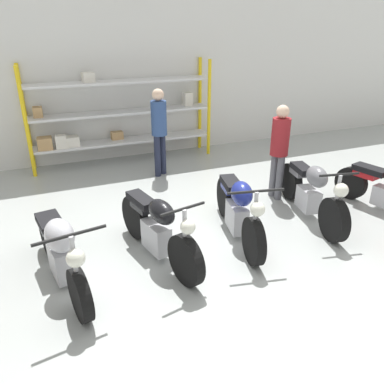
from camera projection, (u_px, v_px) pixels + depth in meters
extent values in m
plane|color=#9EA3A0|center=(202.00, 246.00, 5.46)|extent=(30.00, 30.00, 0.00)
cube|color=silver|center=(123.00, 80.00, 8.59)|extent=(30.00, 0.08, 3.60)
cylinder|color=yellow|center=(26.00, 124.00, 7.56)|extent=(0.08, 0.08, 2.26)
cylinder|color=yellow|center=(209.00, 109.00, 8.98)|extent=(0.08, 0.08, 2.26)
cylinder|color=yellow|center=(26.00, 118.00, 8.02)|extent=(0.08, 0.08, 2.26)
cylinder|color=yellow|center=(200.00, 105.00, 9.44)|extent=(0.08, 0.08, 2.26)
cube|color=silver|center=(125.00, 141.00, 8.76)|extent=(4.08, 0.55, 0.05)
cube|color=silver|center=(122.00, 112.00, 8.49)|extent=(4.08, 0.55, 0.05)
cube|color=silver|center=(120.00, 82.00, 8.22)|extent=(4.08, 0.55, 0.05)
cube|color=silver|center=(88.00, 77.00, 7.97)|extent=(0.26, 0.29, 0.20)
cube|color=silver|center=(61.00, 142.00, 8.09)|extent=(0.24, 0.22, 0.28)
cube|color=tan|center=(117.00, 135.00, 8.76)|extent=(0.27, 0.19, 0.18)
cube|color=silver|center=(71.00, 141.00, 8.24)|extent=(0.35, 0.30, 0.21)
cube|color=tan|center=(38.00, 112.00, 7.88)|extent=(0.20, 0.27, 0.21)
cube|color=silver|center=(187.00, 99.00, 9.03)|extent=(0.22, 0.21, 0.31)
cube|color=tan|center=(45.00, 143.00, 8.02)|extent=(0.31, 0.29, 0.26)
cylinder|color=black|center=(80.00, 295.00, 4.01)|extent=(0.22, 0.62, 0.60)
cylinder|color=black|center=(48.00, 234.00, 5.18)|extent=(0.22, 0.62, 0.60)
cube|color=#ADADB2|center=(61.00, 261.00, 4.64)|extent=(0.31, 0.53, 0.42)
ellipsoid|color=#B7B7BF|center=(59.00, 235.00, 4.33)|extent=(0.41, 0.53, 0.39)
cube|color=black|center=(50.00, 222.00, 4.75)|extent=(0.35, 0.55, 0.10)
cube|color=#B7B7BF|center=(49.00, 225.00, 4.87)|extent=(0.29, 0.39, 0.12)
cylinder|color=#ADADB2|center=(75.00, 266.00, 3.88)|extent=(0.06, 0.06, 0.71)
sphere|color=silver|center=(76.00, 258.00, 3.77)|extent=(0.20, 0.20, 0.20)
cylinder|color=black|center=(70.00, 235.00, 3.76)|extent=(0.74, 0.16, 0.04)
cylinder|color=black|center=(186.00, 260.00, 4.55)|extent=(0.26, 0.67, 0.66)
cylinder|color=black|center=(135.00, 217.00, 5.58)|extent=(0.26, 0.67, 0.66)
cube|color=#ADADB2|center=(156.00, 237.00, 5.12)|extent=(0.32, 0.52, 0.40)
ellipsoid|color=black|center=(161.00, 212.00, 4.81)|extent=(0.36, 0.56, 0.31)
cube|color=black|center=(141.00, 200.00, 5.25)|extent=(0.33, 0.60, 0.10)
cube|color=black|center=(142.00, 205.00, 5.29)|extent=(0.26, 0.43, 0.12)
cylinder|color=#ADADB2|center=(185.00, 235.00, 4.43)|extent=(0.06, 0.06, 0.68)
sphere|color=silver|center=(188.00, 227.00, 4.32)|extent=(0.18, 0.18, 0.18)
cylinder|color=black|center=(183.00, 209.00, 4.32)|extent=(0.59, 0.16, 0.04)
cylinder|color=black|center=(254.00, 241.00, 4.96)|extent=(0.26, 0.67, 0.65)
cylinder|color=black|center=(225.00, 197.00, 6.25)|extent=(0.26, 0.67, 0.65)
cube|color=#ADADB2|center=(237.00, 217.00, 5.66)|extent=(0.32, 0.53, 0.41)
ellipsoid|color=navy|center=(242.00, 194.00, 5.32)|extent=(0.38, 0.51, 0.34)
cube|color=black|center=(231.00, 183.00, 5.81)|extent=(0.35, 0.58, 0.10)
cube|color=navy|center=(230.00, 187.00, 5.90)|extent=(0.28, 0.42, 0.12)
cylinder|color=#ADADB2|center=(255.00, 217.00, 4.84)|extent=(0.06, 0.06, 0.70)
sphere|color=silver|center=(258.00, 209.00, 4.72)|extent=(0.19, 0.19, 0.19)
cylinder|color=black|center=(256.00, 191.00, 4.72)|extent=(0.74, 0.19, 0.04)
cylinder|color=black|center=(334.00, 220.00, 5.50)|extent=(0.28, 0.68, 0.67)
cylinder|color=black|center=(291.00, 181.00, 6.87)|extent=(0.28, 0.68, 0.67)
cube|color=#ADADB2|center=(308.00, 199.00, 6.24)|extent=(0.35, 0.48, 0.36)
ellipsoid|color=slate|center=(317.00, 177.00, 5.90)|extent=(0.37, 0.53, 0.33)
cube|color=black|center=(302.00, 169.00, 6.38)|extent=(0.33, 0.54, 0.10)
cube|color=slate|center=(299.00, 171.00, 6.51)|extent=(0.26, 0.38, 0.12)
cylinder|color=#ADADB2|center=(337.00, 198.00, 5.37)|extent=(0.06, 0.06, 0.70)
sphere|color=silver|center=(341.00, 190.00, 5.25)|extent=(0.20, 0.20, 0.20)
cylinder|color=black|center=(340.00, 175.00, 5.26)|extent=(0.59, 0.16, 0.04)
cylinder|color=black|center=(351.00, 183.00, 6.88)|extent=(0.27, 0.61, 0.60)
cube|color=black|center=(370.00, 170.00, 6.51)|extent=(0.38, 0.61, 0.10)
cube|color=#B2191E|center=(366.00, 174.00, 6.59)|extent=(0.31, 0.44, 0.12)
cylinder|color=#595960|center=(273.00, 175.00, 6.94)|extent=(0.13, 0.13, 0.83)
cylinder|color=#595960|center=(280.00, 178.00, 6.79)|extent=(0.13, 0.13, 0.83)
cylinder|color=maroon|center=(280.00, 137.00, 6.56)|extent=(0.34, 0.34, 0.66)
sphere|color=beige|center=(283.00, 112.00, 6.38)|extent=(0.23, 0.23, 0.23)
cylinder|color=#1E2338|center=(163.00, 154.00, 7.99)|extent=(0.13, 0.13, 0.88)
cylinder|color=#1E2338|center=(157.00, 156.00, 7.85)|extent=(0.13, 0.13, 0.88)
cylinder|color=navy|center=(159.00, 118.00, 7.60)|extent=(0.44, 0.44, 0.70)
sphere|color=beige|center=(158.00, 95.00, 7.41)|extent=(0.24, 0.24, 0.24)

